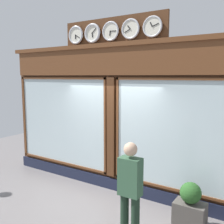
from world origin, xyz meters
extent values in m
cube|color=#4C2B16|center=(0.00, -0.15, 1.68)|extent=(6.42, 0.30, 3.37)
cube|color=#191E33|center=(0.00, 0.02, 0.14)|extent=(6.42, 0.08, 0.28)
cube|color=brown|center=(0.00, 0.04, 3.06)|extent=(6.29, 0.08, 0.63)
cube|color=brown|center=(0.00, 0.02, 3.42)|extent=(6.55, 0.20, 0.10)
cube|color=silver|center=(-1.63, 0.01, 1.52)|extent=(2.86, 0.02, 2.24)
cube|color=brown|center=(-1.63, 0.04, 2.67)|extent=(2.96, 0.04, 0.05)
cube|color=brown|center=(-1.63, 0.04, 0.37)|extent=(2.96, 0.04, 0.05)
cube|color=brown|center=(-0.18, 0.04, 1.52)|extent=(0.05, 0.04, 2.34)
cube|color=silver|center=(1.63, 0.01, 1.52)|extent=(2.86, 0.02, 2.24)
cube|color=brown|center=(1.63, 0.04, 2.67)|extent=(2.96, 0.04, 0.05)
cube|color=brown|center=(1.63, 0.04, 0.37)|extent=(2.96, 0.04, 0.05)
cube|color=brown|center=(3.08, 0.04, 1.52)|extent=(0.05, 0.04, 2.34)
cube|color=brown|center=(0.18, 0.04, 1.52)|extent=(0.05, 0.04, 2.34)
cube|color=#4C2B16|center=(0.00, 0.03, 1.52)|extent=(0.20, 0.10, 2.34)
cube|color=#4C2B16|center=(0.00, -0.02, 3.71)|extent=(2.65, 0.06, 0.63)
cylinder|color=silver|center=(-1.01, 0.06, 3.71)|extent=(0.36, 0.02, 0.36)
torus|color=silver|center=(-1.01, 0.06, 3.71)|extent=(0.43, 0.04, 0.43)
cube|color=black|center=(-0.99, 0.07, 3.76)|extent=(0.06, 0.01, 0.09)
cube|color=black|center=(-1.08, 0.07, 3.74)|extent=(0.15, 0.01, 0.06)
sphere|color=black|center=(-1.01, 0.08, 3.71)|extent=(0.02, 0.02, 0.02)
cylinder|color=silver|center=(-0.51, 0.06, 3.71)|extent=(0.36, 0.02, 0.36)
torus|color=silver|center=(-0.51, 0.06, 3.71)|extent=(0.43, 0.04, 0.43)
cube|color=black|center=(-0.47, 0.07, 3.75)|extent=(0.08, 0.01, 0.09)
cube|color=black|center=(-0.44, 0.07, 3.68)|extent=(0.14, 0.01, 0.08)
sphere|color=black|center=(-0.51, 0.08, 3.71)|extent=(0.02, 0.02, 0.02)
cylinder|color=silver|center=(0.00, 0.06, 3.71)|extent=(0.36, 0.02, 0.36)
torus|color=silver|center=(0.00, 0.06, 3.71)|extent=(0.43, 0.04, 0.43)
cube|color=black|center=(0.01, 0.07, 3.67)|extent=(0.03, 0.01, 0.10)
cube|color=black|center=(-0.08, 0.07, 3.71)|extent=(0.15, 0.01, 0.02)
sphere|color=black|center=(0.00, 0.08, 3.71)|extent=(0.02, 0.02, 0.02)
cylinder|color=silver|center=(0.51, 0.06, 3.71)|extent=(0.36, 0.02, 0.36)
torus|color=silver|center=(0.51, 0.06, 3.71)|extent=(0.45, 0.06, 0.45)
cube|color=black|center=(0.50, 0.07, 3.67)|extent=(0.03, 0.01, 0.10)
cube|color=black|center=(0.45, 0.07, 3.76)|extent=(0.12, 0.01, 0.11)
sphere|color=black|center=(0.51, 0.08, 3.71)|extent=(0.02, 0.02, 0.02)
cylinder|color=silver|center=(1.01, 0.06, 3.71)|extent=(0.36, 0.02, 0.36)
torus|color=silver|center=(1.01, 0.06, 3.71)|extent=(0.44, 0.05, 0.44)
cube|color=black|center=(1.01, 0.07, 3.67)|extent=(0.02, 0.01, 0.10)
cube|color=black|center=(0.95, 0.07, 3.68)|extent=(0.14, 0.01, 0.09)
sphere|color=black|center=(1.01, 0.08, 3.71)|extent=(0.02, 0.02, 0.02)
cylinder|color=#1C2F21|center=(-1.27, 1.58, 0.41)|extent=(0.14, 0.14, 0.82)
cylinder|color=#1C2F21|center=(-1.47, 1.58, 0.41)|extent=(0.14, 0.14, 0.82)
cube|color=#33563D|center=(-1.37, 1.58, 1.13)|extent=(0.36, 0.22, 0.62)
sphere|color=tan|center=(-1.37, 1.58, 1.58)|extent=(0.22, 0.22, 0.22)
cube|color=#4C4742|center=(-2.06, 0.59, 0.23)|extent=(0.56, 0.36, 0.45)
sphere|color=#285623|center=(-2.06, 0.59, 0.65)|extent=(0.38, 0.38, 0.38)
camera|label=1|loc=(-3.30, 5.09, 2.72)|focal=41.99mm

